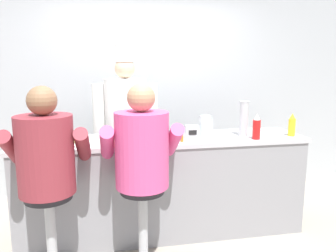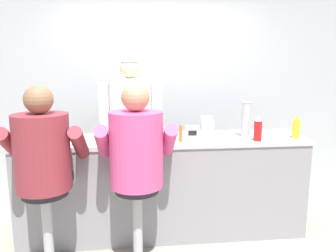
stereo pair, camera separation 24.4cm
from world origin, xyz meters
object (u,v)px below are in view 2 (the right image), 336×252
breakfast_plate (79,141)px  cup_stack_steel (246,120)px  cereal_bowl (113,142)px  napkin_dispenser_chrome (192,132)px  diner_seated_maroon (44,157)px  coffee_mug_tan (62,135)px  ketchup_bottle_red (258,129)px  mustard_bottle_yellow (296,127)px  cook_in_whites_near (131,121)px  water_pitcher_clear (206,127)px  hot_sauce_bottle_orange (181,134)px  diner_seated_pink (136,154)px  coffee_mug_blue (167,136)px

breakfast_plate → cup_stack_steel: size_ratio=0.77×
cereal_bowl → napkin_dispenser_chrome: (0.73, 0.17, 0.04)m
diner_seated_maroon → cereal_bowl: bearing=28.8°
coffee_mug_tan → ketchup_bottle_red: bearing=-7.9°
mustard_bottle_yellow → cup_stack_steel: cup_stack_steel is taller
cup_stack_steel → napkin_dispenser_chrome: 0.54m
cereal_bowl → coffee_mug_tan: size_ratio=1.07×
coffee_mug_tan → cook_in_whites_near: size_ratio=0.07×
water_pitcher_clear → napkin_dispenser_chrome: size_ratio=1.60×
hot_sauce_bottle_orange → napkin_dispenser_chrome: size_ratio=1.20×
napkin_dispenser_chrome → diner_seated_pink: bearing=-139.4°
ketchup_bottle_red → cereal_bowl: ketchup_bottle_red is taller
coffee_mug_blue → coffee_mug_tan: 0.98m
coffee_mug_blue → diner_seated_maroon: size_ratio=0.08×
diner_seated_maroon → diner_seated_pink: diner_seated_pink is taller
hot_sauce_bottle_orange → diner_seated_maroon: diner_seated_maroon is taller
breakfast_plate → coffee_mug_tan: bearing=138.6°
water_pitcher_clear → coffee_mug_blue: (-0.40, -0.12, -0.06)m
cereal_bowl → cook_in_whites_near: size_ratio=0.08×
coffee_mug_tan → hot_sauce_bottle_orange: bearing=-11.6°
cook_in_whites_near → cereal_bowl: bearing=-99.7°
ketchup_bottle_red → cook_in_whites_near: (-1.16, 0.85, -0.05)m
mustard_bottle_yellow → coffee_mug_blue: bearing=179.2°
cereal_bowl → diner_seated_maroon: (-0.52, -0.28, -0.04)m
mustard_bottle_yellow → napkin_dispenser_chrome: (-1.00, 0.08, -0.04)m
ketchup_bottle_red → diner_seated_pink: bearing=-164.8°
water_pitcher_clear → breakfast_plate: 1.19m
napkin_dispenser_chrome → cereal_bowl: bearing=-166.8°
cereal_bowl → coffee_mug_tan: (-0.49, 0.27, 0.01)m
cup_stack_steel → napkin_dispenser_chrome: (-0.53, -0.01, -0.11)m
napkin_dispenser_chrome → water_pitcher_clear: bearing=20.4°
ketchup_bottle_red → cup_stack_steel: 0.18m
cup_stack_steel → napkin_dispenser_chrome: cup_stack_steel is taller
mustard_bottle_yellow → cook_in_whites_near: (-1.57, 0.78, -0.04)m
cereal_bowl → coffee_mug_tan: bearing=150.9°
hot_sauce_bottle_orange → diner_seated_maroon: (-1.12, -0.33, -0.09)m
hot_sauce_bottle_orange → cup_stack_steel: bearing=11.6°
ketchup_bottle_red → coffee_mug_blue: bearing=173.8°
breakfast_plate → diner_seated_pink: diner_seated_pink is taller
cereal_bowl → ketchup_bottle_red: bearing=0.9°
cereal_bowl → diner_seated_maroon: bearing=-151.2°
coffee_mug_tan → cook_in_whites_near: bearing=43.5°
napkin_dispenser_chrome → diner_seated_pink: diner_seated_pink is taller
water_pitcher_clear → diner_seated_pink: size_ratio=0.14×
coffee_mug_blue → napkin_dispenser_chrome: size_ratio=0.96×
water_pitcher_clear → coffee_mug_tan: 1.37m
napkin_dispenser_chrome → diner_seated_maroon: (-1.24, -0.45, -0.08)m
ketchup_bottle_red → napkin_dispenser_chrome: size_ratio=1.88×
breakfast_plate → ketchup_bottle_red: bearing=-3.2°
mustard_bottle_yellow → water_pitcher_clear: (-0.84, 0.13, -0.00)m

